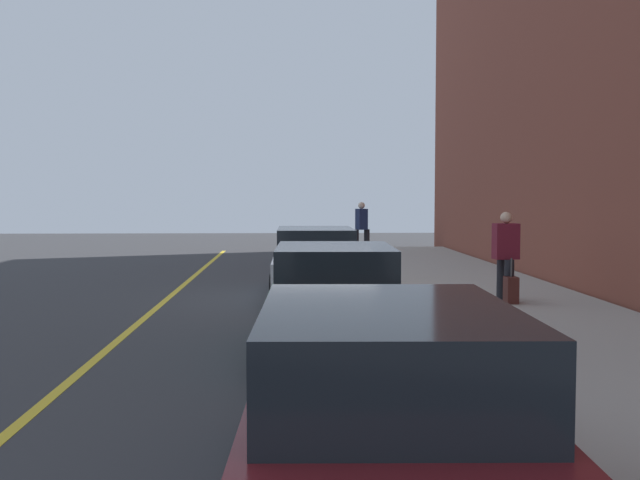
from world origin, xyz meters
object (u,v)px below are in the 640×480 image
object	(u,v)px
pedestrian_burgundy_coat	(506,253)
parked_car_white	(315,262)
pedestrian_navy_coat	(361,226)
parked_car_maroon	(385,415)
rolling_suitcase	(511,290)
parked_car_green	(334,298)

from	to	relation	value
pedestrian_burgundy_coat	parked_car_white	bearing A→B (deg)	63.69
parked_car_white	pedestrian_navy_coat	size ratio (longest dim) A/B	2.51
parked_car_maroon	rolling_suitcase	distance (m)	9.88
parked_car_maroon	rolling_suitcase	bearing A→B (deg)	-21.42
pedestrian_navy_coat	rolling_suitcase	distance (m)	12.44
parked_car_maroon	pedestrian_navy_coat	bearing A→B (deg)	-5.07
parked_car_white	pedestrian_burgundy_coat	size ratio (longest dim) A/B	2.63
pedestrian_navy_coat	rolling_suitcase	xyz separation A→B (m)	(-12.30, -1.70, -0.72)
parked_car_green	pedestrian_navy_coat	world-z (taller)	pedestrian_navy_coat
parked_car_green	pedestrian_navy_coat	xyz separation A→B (m)	(15.84, -1.91, 0.37)
pedestrian_navy_coat	rolling_suitcase	size ratio (longest dim) A/B	2.10
parked_car_white	rolling_suitcase	distance (m)	4.30
pedestrian_navy_coat	rolling_suitcase	world-z (taller)	pedestrian_navy_coat
parked_car_maroon	parked_car_green	xyz separation A→B (m)	(5.65, 0.00, -0.00)
parked_car_white	pedestrian_navy_coat	bearing A→B (deg)	-11.12
pedestrian_navy_coat	rolling_suitcase	bearing A→B (deg)	-172.13
parked_car_maroon	pedestrian_navy_coat	size ratio (longest dim) A/B	2.49
rolling_suitcase	parked_car_maroon	bearing A→B (deg)	158.58
pedestrian_burgundy_coat	rolling_suitcase	distance (m)	0.76
parked_car_maroon	parked_car_white	world-z (taller)	same
parked_car_white	pedestrian_navy_coat	world-z (taller)	pedestrian_navy_coat
parked_car_white	parked_car_green	bearing A→B (deg)	-179.21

